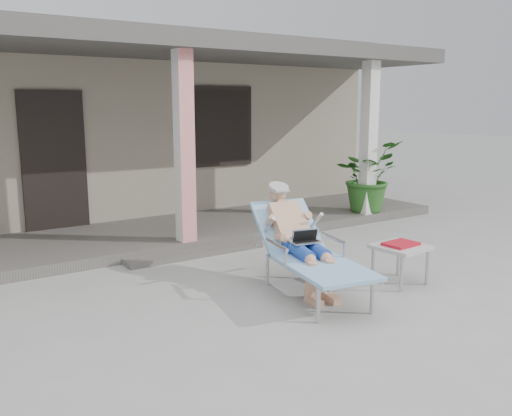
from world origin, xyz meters
TOP-DOWN VIEW (x-y plane):
  - ground at (0.00, 0.00)m, footprint 60.00×60.00m
  - house at (0.00, 6.50)m, footprint 10.40×5.40m
  - porch_deck at (0.00, 3.00)m, footprint 10.00×2.00m
  - porch_overhang at (0.00, 2.95)m, footprint 10.00×2.30m
  - porch_step at (0.00, 1.85)m, footprint 2.00×0.30m
  - lounger at (0.35, -0.03)m, footprint 1.03×1.93m
  - side_table at (1.42, -0.48)m, footprint 0.58×0.58m
  - potted_palm at (3.67, 2.32)m, footprint 1.35×1.24m

SIDE VIEW (x-z plane):
  - ground at x=0.00m, z-range 0.00..0.00m
  - porch_step at x=0.00m, z-range 0.00..0.07m
  - porch_deck at x=0.00m, z-range 0.00..0.15m
  - side_table at x=1.42m, z-range 0.17..0.65m
  - lounger at x=0.35m, z-range 0.14..1.35m
  - potted_palm at x=3.67m, z-range 0.15..1.41m
  - house at x=0.00m, z-range 0.02..3.32m
  - porch_overhang at x=0.00m, z-range 1.36..4.21m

